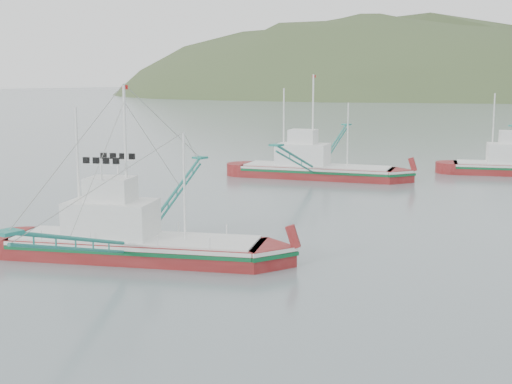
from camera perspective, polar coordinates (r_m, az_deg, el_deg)
The scene contains 4 objects.
ground at distance 42.28m, azimuth -4.87°, elevation -5.32°, with size 1200.00×1200.00×0.00m, color slate.
main_boat at distance 42.22m, azimuth -9.76°, elevation -2.28°, with size 15.41×25.73×11.00m.
bg_boat_left at distance 75.57m, azimuth 4.83°, elevation 2.80°, with size 16.54×28.23×11.73m.
headland_left at distance 442.29m, azimuth 8.71°, elevation 7.65°, with size 448.00×308.00×210.00m, color #3B4C27.
Camera 1 is at (27.18, -30.63, 10.52)m, focal length 50.00 mm.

